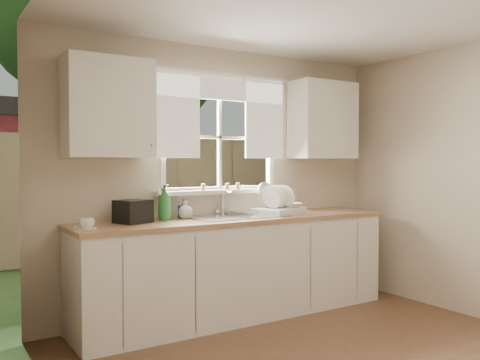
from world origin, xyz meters
TOP-DOWN VIEW (x-y plane):
  - room_walls at (0.00, -0.07)m, footprint 3.62×4.02m
  - window at (0.00, 2.00)m, footprint 1.38×0.16m
  - curtains at (0.00, 1.95)m, footprint 1.50×0.03m
  - base_cabinets at (0.00, 1.68)m, footprint 3.00×0.62m
  - countertop at (0.00, 1.68)m, footprint 3.04×0.65m
  - upper_cabinet_left at (-1.15, 1.82)m, footprint 0.70×0.33m
  - upper_cabinet_right at (1.15, 1.82)m, footprint 0.70×0.33m
  - wall_outlet at (0.88, 1.99)m, footprint 0.08×0.01m
  - sill_jars at (-0.01, 1.94)m, footprint 0.42×0.04m
  - backyard at (0.58, 8.42)m, footprint 20.00×10.00m
  - sink at (0.00, 1.71)m, footprint 0.88×0.52m
  - dish_rack at (0.46, 1.70)m, footprint 0.55×0.48m
  - bowl at (0.59, 1.65)m, footprint 0.21×0.21m
  - soap_bottle_a at (-0.66, 1.82)m, footprint 0.13×0.13m
  - soap_bottle_b at (-0.46, 1.86)m, footprint 0.09×0.09m
  - soap_bottle_c at (-0.46, 1.83)m, footprint 0.16×0.16m
  - saucer at (-1.40, 1.62)m, footprint 0.16×0.16m
  - cup at (-1.40, 1.58)m, footprint 0.12×0.12m
  - black_appliance at (-0.96, 1.78)m, footprint 0.32×0.30m

SIDE VIEW (x-z plane):
  - base_cabinets at x=0.00m, z-range 0.00..0.87m
  - sink at x=0.00m, z-range 0.64..1.04m
  - countertop at x=0.00m, z-range 0.87..0.91m
  - saucer at x=-1.40m, z-range 0.91..0.92m
  - cup at x=-1.40m, z-range 0.91..0.99m
  - dish_rack at x=0.46m, z-range 0.83..1.14m
  - soap_bottle_c at x=-0.46m, z-range 0.91..1.08m
  - bowl at x=0.59m, z-range 0.97..1.02m
  - soap_bottle_b at x=-0.46m, z-range 0.91..1.08m
  - black_appliance at x=-0.96m, z-range 0.91..1.10m
  - soap_bottle_a at x=-0.66m, z-range 0.91..1.22m
  - wall_outlet at x=0.88m, z-range 1.02..1.14m
  - sill_jars at x=-0.01m, z-range 1.15..1.21m
  - room_walls at x=0.00m, z-range -0.01..2.49m
  - window at x=0.00m, z-range 0.95..2.02m
  - upper_cabinet_left at x=-1.15m, z-range 1.45..2.25m
  - upper_cabinet_right at x=1.15m, z-range 1.45..2.25m
  - curtains at x=0.00m, z-range 1.53..2.34m
  - backyard at x=0.58m, z-range 0.40..6.53m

